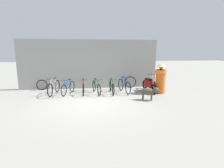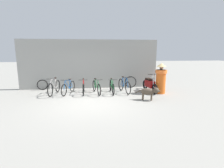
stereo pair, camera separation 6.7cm
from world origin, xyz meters
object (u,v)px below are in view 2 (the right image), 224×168
(motorcycle, at_px, (150,84))
(bicycle_0, at_px, (54,87))
(bicycle_3, at_px, (96,87))
(bicycle_2, at_px, (84,87))
(spare_tire_left, at_px, (42,85))
(spare_tire_right, at_px, (131,82))
(bicycle_1, at_px, (68,88))
(bicycle_5, at_px, (124,86))
(stray_dog, at_px, (149,92))
(person_in_robes, at_px, (161,78))
(bicycle_4, at_px, (112,87))

(motorcycle, bearing_deg, bicycle_0, -96.50)
(bicycle_3, relative_size, motorcycle, 0.93)
(bicycle_2, xyz_separation_m, spare_tire_left, (-2.43, 1.15, -0.03))
(spare_tire_right, bearing_deg, motorcycle, -55.51)
(bicycle_1, bearing_deg, bicycle_3, 104.34)
(bicycle_5, bearing_deg, bicycle_3, -99.08)
(stray_dog, height_order, person_in_robes, person_in_robes)
(motorcycle, xyz_separation_m, stray_dog, (-0.61, -1.68, -0.00))
(bicycle_0, bearing_deg, spare_tire_right, 114.15)
(bicycle_3, bearing_deg, stray_dog, 44.03)
(bicycle_4, xyz_separation_m, spare_tire_left, (-3.96, 1.24, -0.02))
(bicycle_1, relative_size, spare_tire_left, 2.57)
(bicycle_1, distance_m, bicycle_3, 1.50)
(bicycle_5, bearing_deg, bicycle_0, -102.25)
(bicycle_2, xyz_separation_m, person_in_robes, (4.14, -0.50, 0.49))
(bicycle_3, relative_size, person_in_robes, 1.04)
(bicycle_5, relative_size, spare_tire_left, 2.72)
(bicycle_2, relative_size, bicycle_4, 0.98)
(bicycle_3, distance_m, spare_tire_left, 3.36)
(bicycle_1, relative_size, spare_tire_right, 2.20)
(bicycle_1, bearing_deg, bicycle_4, 106.21)
(stray_dog, relative_size, spare_tire_left, 1.74)
(bicycle_2, distance_m, motorcycle, 3.70)
(bicycle_0, distance_m, person_in_robes, 5.72)
(bicycle_1, height_order, stray_dog, bicycle_1)
(bicycle_2, xyz_separation_m, motorcycle, (3.69, -0.06, 0.08))
(motorcycle, distance_m, person_in_robes, 0.75)
(bicycle_0, height_order, bicycle_1, bicycle_0)
(bicycle_2, bearing_deg, motorcycle, 88.48)
(bicycle_0, xyz_separation_m, bicycle_4, (3.07, -0.09, -0.04))
(bicycle_2, height_order, person_in_robes, person_in_robes)
(bicycle_4, xyz_separation_m, stray_dog, (1.55, -1.65, 0.08))
(bicycle_4, relative_size, motorcycle, 0.94)
(bicycle_0, relative_size, bicycle_1, 1.10)
(bicycle_5, distance_m, spare_tire_right, 1.32)
(bicycle_0, distance_m, bicycle_4, 3.07)
(bicycle_5, distance_m, person_in_robes, 2.01)
(bicycle_2, height_order, bicycle_4, bicycle_2)
(stray_dog, bearing_deg, spare_tire_right, 119.57)
(bicycle_0, bearing_deg, motorcycle, 99.05)
(motorcycle, relative_size, spare_tire_left, 2.98)
(person_in_robes, bearing_deg, bicycle_2, -38.73)
(bicycle_2, xyz_separation_m, stray_dog, (3.08, -1.74, 0.08))
(bicycle_1, bearing_deg, bicycle_5, 107.88)
(bicycle_4, distance_m, person_in_robes, 2.68)
(person_in_robes, bearing_deg, bicycle_3, -38.44)
(spare_tire_right, bearing_deg, bicycle_2, -158.49)
(bicycle_1, bearing_deg, bicycle_0, -70.81)
(spare_tire_right, bearing_deg, spare_tire_left, 179.83)
(bicycle_0, distance_m, stray_dog, 4.94)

